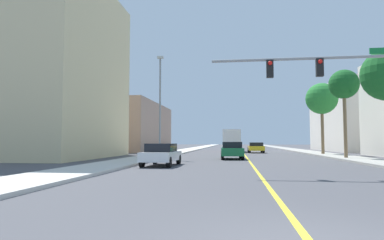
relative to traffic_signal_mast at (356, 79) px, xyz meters
name	(u,v)px	position (x,y,z in m)	size (l,w,h in m)	color
ground	(242,152)	(-4.44, 31.29, -4.35)	(192.00, 192.00, 0.00)	#47474C
sidewalk_left	(182,151)	(-13.10, 31.29, -4.28)	(3.02, 168.00, 0.15)	beige
sidewalk_right	(305,152)	(4.23, 31.29, -4.28)	(3.02, 168.00, 0.15)	#9E9B93
lane_marking_center	(242,152)	(-4.44, 31.29, -4.35)	(0.16, 144.00, 0.01)	yellow
building_left_near	(35,72)	(-24.20, 12.47, 3.63)	(13.78, 14.26, 15.98)	beige
building_left_far	(123,127)	(-23.16, 34.31, -0.65)	(11.70, 20.03, 7.40)	gray
building_right_far	(359,118)	(13.67, 37.66, 0.75)	(10.46, 18.91, 10.21)	silver
traffic_signal_mast	(356,79)	(0.00, 0.00, 0.00)	(9.84, 0.36, 5.71)	gray
street_lamp	(160,101)	(-12.09, 12.53, 0.72)	(0.56, 0.28, 8.99)	gray
palm_mid	(344,85)	(3.73, 13.20, 1.91)	(2.48, 2.48, 7.46)	brown
palm_far	(322,99)	(4.02, 21.45, 1.79)	(3.42, 3.42, 7.76)	brown
car_green	(232,150)	(-5.78, 12.36, -3.60)	(2.01, 4.09, 1.46)	#196638
car_white	(161,154)	(-10.07, 4.30, -3.63)	(1.92, 4.01, 1.38)	white
car_yellow	(256,147)	(-2.80, 27.34, -3.64)	(2.00, 3.87, 1.35)	gold
delivery_truck	(232,140)	(-5.89, 31.34, -2.71)	(2.41, 8.64, 3.09)	red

